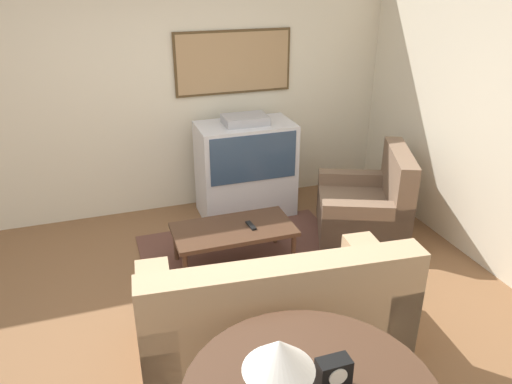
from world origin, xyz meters
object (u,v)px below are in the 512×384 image
at_px(tv, 246,168).
at_px(coffee_table, 234,231).
at_px(couch, 274,313).
at_px(table_lamp, 279,356).
at_px(mantel_clock, 333,375).
at_px(armchair, 366,208).

xyz_separation_m(tv, coffee_table, (-0.43, -0.99, -0.18)).
height_order(couch, table_lamp, table_lamp).
relative_size(couch, mantel_clock, 10.62).
height_order(coffee_table, mantel_clock, mantel_clock).
xyz_separation_m(couch, table_lamp, (-0.40, -1.11, 0.71)).
bearing_deg(mantel_clock, armchair, 56.02).
bearing_deg(mantel_clock, coffee_table, 85.73).
xyz_separation_m(tv, mantel_clock, (-0.60, -3.29, 0.29)).
relative_size(tv, table_lamp, 3.00).
bearing_deg(tv, coffee_table, -113.54).
distance_m(coffee_table, mantel_clock, 2.35).
bearing_deg(couch, coffee_table, -87.12).
relative_size(tv, coffee_table, 1.03).
xyz_separation_m(couch, coffee_table, (0.05, 1.18, 0.03)).
bearing_deg(coffee_table, couch, -92.23).
height_order(armchair, mantel_clock, mantel_clock).
bearing_deg(tv, armchair, -39.40).
relative_size(couch, coffee_table, 1.76).
height_order(armchair, table_lamp, table_lamp).
relative_size(tv, mantel_clock, 6.21).
bearing_deg(tv, table_lamp, -105.02).
height_order(armchair, coffee_table, armchair).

